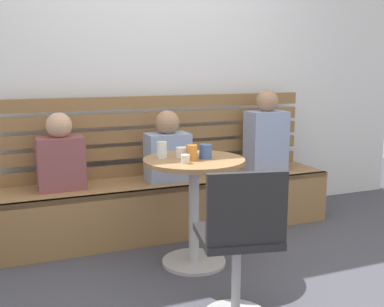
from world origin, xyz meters
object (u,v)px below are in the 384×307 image
(white_chair, at_px, (240,241))
(person_child_middle, at_px, (61,156))
(cup_water_clear, at_px, (162,150))
(person_adult, at_px, (266,135))
(cafe_table, at_px, (194,191))
(cup_tumbler_orange, at_px, (192,152))
(cup_espresso_small, at_px, (185,159))
(cup_ceramic_white, at_px, (182,152))
(plate_small, at_px, (190,153))
(booth_bench, at_px, (172,205))
(person_child_left, at_px, (168,151))
(cup_mug_blue, at_px, (206,151))

(white_chair, relative_size, person_child_middle, 1.48)
(cup_water_clear, bearing_deg, person_adult, 26.37)
(cafe_table, relative_size, person_adult, 1.05)
(cup_tumbler_orange, xyz_separation_m, cup_espresso_small, (-0.08, -0.08, -0.02))
(person_child_middle, relative_size, cup_ceramic_white, 7.18)
(cup_tumbler_orange, distance_m, plate_small, 0.24)
(person_adult, bearing_deg, booth_bench, -179.39)
(cup_ceramic_white, bearing_deg, cup_tumbler_orange, -72.71)
(booth_bench, distance_m, person_child_left, 0.47)
(cup_mug_blue, bearing_deg, booth_bench, 90.32)
(cafe_table, xyz_separation_m, cup_espresso_small, (-0.11, -0.11, 0.25))
(person_child_left, bearing_deg, cup_mug_blue, -86.29)
(white_chair, height_order, person_child_left, person_child_left)
(cafe_table, distance_m, person_adult, 1.20)
(cup_mug_blue, bearing_deg, cup_ceramic_white, 149.76)
(cafe_table, distance_m, plate_small, 0.30)
(cafe_table, bearing_deg, cup_mug_blue, -10.27)
(cup_tumbler_orange, relative_size, cup_ceramic_white, 1.25)
(white_chair, relative_size, person_adult, 1.21)
(cup_espresso_small, height_order, cup_ceramic_white, cup_ceramic_white)
(cup_water_clear, relative_size, cup_ceramic_white, 1.38)
(person_adult, xyz_separation_m, cup_tumbler_orange, (-0.99, -0.71, 0.04))
(cup_ceramic_white, xyz_separation_m, plate_small, (0.11, 0.12, -0.03))
(cup_espresso_small, bearing_deg, person_adult, 36.48)
(cup_tumbler_orange, distance_m, cup_water_clear, 0.21)
(person_adult, xyz_separation_m, cup_water_clear, (-1.15, -0.57, 0.04))
(cup_mug_blue, distance_m, plate_small, 0.21)
(booth_bench, relative_size, person_child_left, 4.78)
(booth_bench, distance_m, white_chair, 1.51)
(booth_bench, height_order, person_adult, person_adult)
(person_child_left, bearing_deg, cup_water_clear, -112.95)
(person_child_left, distance_m, cup_ceramic_white, 0.59)
(cup_water_clear, bearing_deg, cup_mug_blue, -24.27)
(cup_mug_blue, bearing_deg, person_child_middle, 140.60)
(cup_water_clear, bearing_deg, cup_tumbler_orange, -40.95)
(booth_bench, bearing_deg, person_child_middle, 178.23)
(person_adult, distance_m, plate_small, 1.04)
(person_child_middle, xyz_separation_m, plate_small, (0.83, -0.51, 0.06))
(white_chair, relative_size, cup_water_clear, 7.73)
(booth_bench, height_order, cup_espresso_small, cup_espresso_small)
(cup_water_clear, xyz_separation_m, plate_small, (0.23, 0.08, -0.05))
(booth_bench, relative_size, white_chair, 3.18)
(white_chair, bearing_deg, booth_bench, 83.96)
(cup_tumbler_orange, height_order, cup_water_clear, cup_water_clear)
(person_child_left, height_order, cup_tumbler_orange, person_child_left)
(person_child_middle, height_order, cup_ceramic_white, person_child_middle)
(cup_mug_blue, bearing_deg, plate_small, 99.68)
(person_adult, bearing_deg, person_child_middle, 179.44)
(booth_bench, distance_m, cup_espresso_small, 0.97)
(plate_small, bearing_deg, person_child_middle, 148.61)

